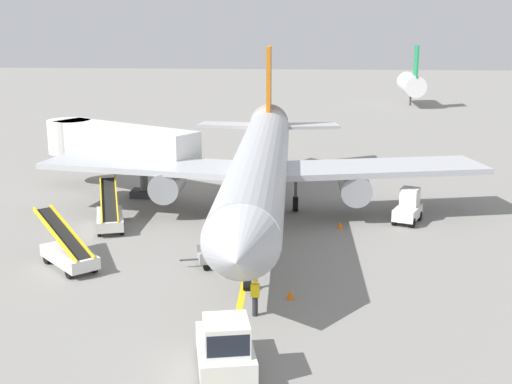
% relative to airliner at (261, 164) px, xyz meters
% --- Properties ---
extents(ground_plane, '(300.00, 300.00, 0.00)m').
position_rel_airliner_xyz_m(ground_plane, '(0.41, -12.80, -3.42)').
color(ground_plane, gray).
extents(taxi_line_yellow, '(2.48, 79.98, 0.01)m').
position_rel_airliner_xyz_m(taxi_line_yellow, '(0.01, -7.80, -3.41)').
color(taxi_line_yellow, yellow).
rests_on(taxi_line_yellow, ground).
extents(airliner, '(28.60, 35.27, 10.10)m').
position_rel_airliner_xyz_m(airliner, '(0.00, 0.00, 0.00)').
color(airliner, '#B2B5BA').
rests_on(airliner, ground).
extents(jet_bridge, '(12.41, 8.53, 4.85)m').
position_rel_airliner_xyz_m(jet_bridge, '(-11.26, 5.89, 0.12)').
color(jet_bridge, silver).
rests_on(jet_bridge, ground).
extents(pushback_tug, '(2.61, 3.92, 2.20)m').
position_rel_airliner_xyz_m(pushback_tug, '(0.30, -19.66, -2.42)').
color(pushback_tug, silver).
rests_on(pushback_tug, ground).
extents(baggage_tug_near_wing, '(2.10, 2.71, 2.10)m').
position_rel_airliner_xyz_m(baggage_tug_near_wing, '(9.10, -0.45, -2.49)').
color(baggage_tug_near_wing, silver).
rests_on(baggage_tug_near_wing, ground).
extents(belt_loader_forward_hold, '(2.70, 5.15, 2.59)m').
position_rel_airliner_xyz_m(belt_loader_forward_hold, '(-8.75, -3.18, -2.64)').
color(belt_loader_forward_hold, silver).
rests_on(belt_loader_forward_hold, ground).
extents(belt_loader_aft_hold, '(4.38, 4.46, 2.59)m').
position_rel_airliner_xyz_m(belt_loader_aft_hold, '(-8.88, -9.83, -2.64)').
color(belt_loader_aft_hold, silver).
rests_on(belt_loader_aft_hold, ground).
extents(baggage_cart_loaded, '(3.84, 2.22, 0.94)m').
position_rel_airliner_xyz_m(baggage_cart_loaded, '(-1.05, -8.94, -2.95)').
color(baggage_cart_loaded, '#A5A5A8').
rests_on(baggage_cart_loaded, ground).
extents(ground_crew_marshaller, '(0.36, 0.24, 1.70)m').
position_rel_airliner_xyz_m(ground_crew_marshaller, '(0.92, -14.80, -2.51)').
color(ground_crew_marshaller, '#26262D').
rests_on(ground_crew_marshaller, ground).
extents(safety_cone_nose_left, '(0.36, 0.36, 0.44)m').
position_rel_airliner_xyz_m(safety_cone_nose_left, '(4.92, -2.19, -3.20)').
color(safety_cone_nose_left, orange).
rests_on(safety_cone_nose_left, ground).
extents(safety_cone_nose_right, '(0.36, 0.36, 0.44)m').
position_rel_airliner_xyz_m(safety_cone_nose_right, '(2.33, -12.92, -3.20)').
color(safety_cone_nose_right, orange).
rests_on(safety_cone_nose_right, ground).
extents(distant_aircraft_far_left, '(3.00, 10.10, 8.80)m').
position_rel_airliner_xyz_m(distant_aircraft_far_left, '(17.46, 60.20, -0.20)').
color(distant_aircraft_far_left, silver).
rests_on(distant_aircraft_far_left, ground).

